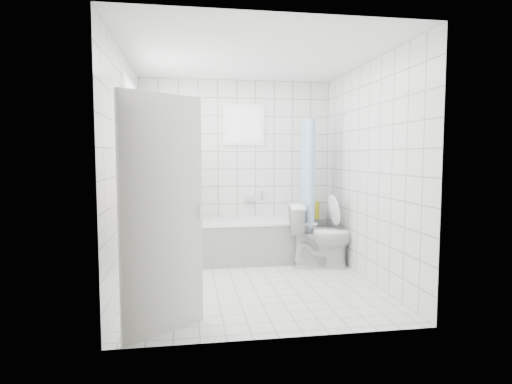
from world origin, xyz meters
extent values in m
plane|color=white|center=(0.00, 0.00, 0.00)|extent=(3.00, 3.00, 0.00)
plane|color=white|center=(0.00, 0.00, 2.60)|extent=(3.00, 3.00, 0.00)
cube|color=white|center=(0.00, 1.50, 1.30)|extent=(2.80, 0.02, 2.60)
cube|color=white|center=(0.00, -1.50, 1.30)|extent=(2.80, 0.02, 2.60)
cube|color=white|center=(-1.40, 0.00, 1.30)|extent=(0.02, 3.00, 2.60)
cube|color=white|center=(1.40, 0.00, 1.30)|extent=(0.02, 3.00, 2.60)
cube|color=white|center=(-1.35, 0.30, 1.60)|extent=(0.01, 0.90, 1.40)
cube|color=white|center=(0.10, 1.46, 1.95)|extent=(0.50, 0.01, 0.50)
cube|color=white|center=(-1.31, 0.30, 0.86)|extent=(0.18, 1.02, 0.08)
cube|color=silver|center=(-0.93, -1.24, 1.00)|extent=(0.66, 0.52, 2.00)
cube|color=white|center=(0.08, 1.12, 0.28)|extent=(1.83, 0.75, 0.55)
cube|color=white|center=(0.08, 1.12, 0.57)|extent=(1.85, 0.77, 0.03)
cube|color=white|center=(-0.91, 1.07, 0.75)|extent=(0.15, 0.85, 1.50)
cube|color=white|center=(1.10, 1.38, 0.28)|extent=(0.40, 0.24, 0.55)
imported|color=white|center=(1.03, 0.65, 0.42)|extent=(0.89, 0.59, 0.85)
cylinder|color=silver|center=(0.95, 1.10, 2.00)|extent=(0.02, 0.80, 0.02)
cube|color=silver|center=(0.18, 1.46, 0.85)|extent=(0.18, 0.06, 0.06)
imported|color=white|center=(-1.30, 0.29, 0.99)|extent=(0.19, 0.19, 0.18)
imported|color=#32A0E1|center=(-1.30, 0.09, 1.00)|extent=(0.10, 0.10, 0.19)
imported|color=#D2518B|center=(-1.30, -0.08, 1.06)|extent=(0.15, 0.15, 0.32)
imported|color=#D96CC4|center=(-1.30, 0.60, 1.00)|extent=(0.11, 0.11, 0.20)
imported|color=white|center=(-1.30, 0.39, 1.06)|extent=(0.17, 0.17, 0.32)
cylinder|color=#199418|center=(1.08, 1.31, 0.65)|extent=(0.06, 0.06, 0.21)
cylinder|color=#1743BA|center=(1.14, 1.42, 0.68)|extent=(0.06, 0.06, 0.25)
cylinder|color=yellow|center=(1.18, 1.30, 0.68)|extent=(0.06, 0.06, 0.27)
camera|label=1|loc=(-0.73, -4.82, 1.49)|focal=30.00mm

